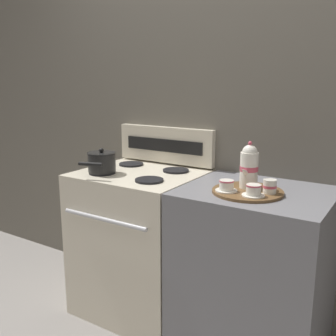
# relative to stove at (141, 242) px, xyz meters

# --- Properties ---
(ground_plane) EXTENTS (6.00, 6.00, 0.00)m
(ground_plane) POSITION_rel_stove_xyz_m (0.38, 0.00, -0.45)
(ground_plane) COLOR gray
(wall_back) EXTENTS (6.00, 0.05, 2.20)m
(wall_back) POSITION_rel_stove_xyz_m (0.38, 0.34, 0.65)
(wall_back) COLOR #666056
(wall_back) RESTS_ON ground
(stove) EXTENTS (0.72, 0.66, 0.91)m
(stove) POSITION_rel_stove_xyz_m (0.00, 0.00, 0.00)
(stove) COLOR beige
(stove) RESTS_ON ground
(control_panel) EXTENTS (0.70, 0.05, 0.23)m
(control_panel) POSITION_rel_stove_xyz_m (-0.00, 0.29, 0.58)
(control_panel) COLOR beige
(control_panel) RESTS_ON stove
(side_counter) EXTENTS (0.74, 0.63, 0.90)m
(side_counter) POSITION_rel_stove_xyz_m (0.74, 0.00, -0.00)
(side_counter) COLOR slate
(side_counter) RESTS_ON ground
(saucepan) EXTENTS (0.20, 0.26, 0.14)m
(saucepan) POSITION_rel_stove_xyz_m (-0.17, -0.14, 0.52)
(saucepan) COLOR black
(saucepan) RESTS_ON stove
(serving_tray) EXTENTS (0.35, 0.35, 0.01)m
(serving_tray) POSITION_rel_stove_xyz_m (0.72, -0.07, 0.46)
(serving_tray) COLOR brown
(serving_tray) RESTS_ON side_counter
(teapot) EXTENTS (0.09, 0.15, 0.24)m
(teapot) POSITION_rel_stove_xyz_m (0.70, -0.02, 0.57)
(teapot) COLOR white
(teapot) RESTS_ON serving_tray
(teacup_left) EXTENTS (0.11, 0.11, 0.06)m
(teacup_left) POSITION_rel_stove_xyz_m (0.63, -0.14, 0.49)
(teacup_left) COLOR white
(teacup_left) RESTS_ON serving_tray
(teacup_right) EXTENTS (0.11, 0.11, 0.06)m
(teacup_right) POSITION_rel_stove_xyz_m (0.77, -0.15, 0.49)
(teacup_right) COLOR white
(teacup_right) RESTS_ON serving_tray
(creamer_jug) EXTENTS (0.07, 0.07, 0.07)m
(creamer_jug) POSITION_rel_stove_xyz_m (0.82, -0.06, 0.50)
(creamer_jug) COLOR white
(creamer_jug) RESTS_ON serving_tray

